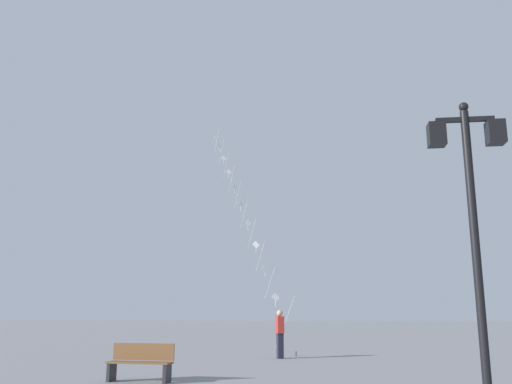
% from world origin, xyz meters
% --- Properties ---
extents(ground_plane, '(160.00, 160.00, 0.00)m').
position_xyz_m(ground_plane, '(0.00, 20.00, 0.00)').
color(ground_plane, gray).
extents(twin_lantern_lamp_post, '(1.24, 0.28, 5.15)m').
position_xyz_m(twin_lantern_lamp_post, '(2.33, 8.72, 3.55)').
color(twin_lantern_lamp_post, black).
rests_on(twin_lantern_lamp_post, ground_plane).
extents(kite_train, '(6.52, 15.23, 14.19)m').
position_xyz_m(kite_train, '(-4.51, 28.86, 7.33)').
color(kite_train, brown).
rests_on(kite_train, ground_plane).
extents(kite_flyer, '(0.35, 0.63, 1.71)m').
position_xyz_m(kite_flyer, '(-1.75, 19.97, 0.90)').
color(kite_flyer, '#1E1E2D').
rests_on(kite_flyer, ground_plane).
extents(park_bench, '(1.64, 0.61, 0.89)m').
position_xyz_m(park_bench, '(-4.58, 12.92, 0.45)').
color(park_bench, brown).
rests_on(park_bench, ground_plane).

